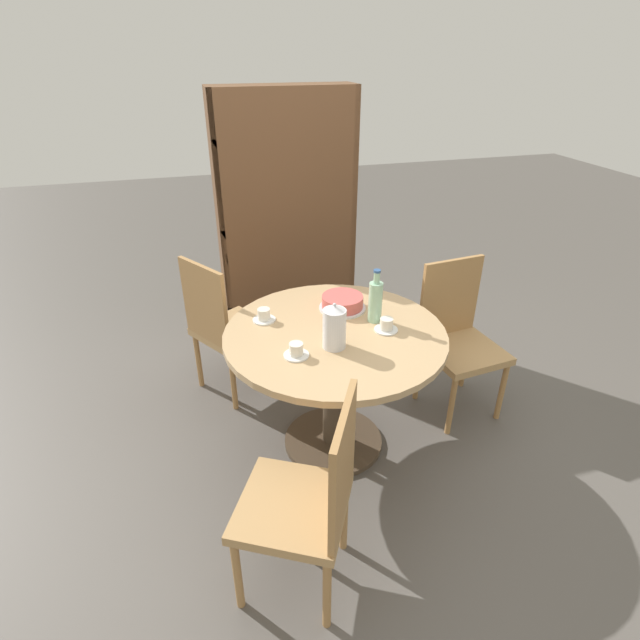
{
  "coord_description": "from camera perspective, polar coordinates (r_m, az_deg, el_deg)",
  "views": [
    {
      "loc": [
        -0.67,
        -2.08,
        2.02
      ],
      "look_at": [
        0.0,
        0.28,
        0.66
      ],
      "focal_mm": 28.0,
      "sensor_mm": 36.0,
      "label": 1
    }
  ],
  "objects": [
    {
      "name": "ground_plane",
      "position": [
        2.98,
        1.52,
        -13.78
      ],
      "size": [
        14.0,
        14.0,
        0.0
      ],
      "primitive_type": "plane",
      "color": "#56514C"
    },
    {
      "name": "dining_table",
      "position": [
        2.62,
        1.68,
        -4.62
      ],
      "size": [
        1.14,
        1.14,
        0.74
      ],
      "color": "#473828",
      "rests_on": "ground_plane"
    },
    {
      "name": "chair_a",
      "position": [
        3.1,
        15.51,
        -1.84
      ],
      "size": [
        0.46,
        0.46,
        0.93
      ],
      "rotation": [
        0.0,
        0.0,
        6.39
      ],
      "color": "#A87A47",
      "rests_on": "ground_plane"
    },
    {
      "name": "chair_b",
      "position": [
        3.16,
        -10.78,
        -0.62
      ],
      "size": [
        0.58,
        0.58,
        0.93
      ],
      "rotation": [
        0.0,
        0.0,
        8.41
      ],
      "color": "#A87A47",
      "rests_on": "ground_plane"
    },
    {
      "name": "chair_c",
      "position": [
        2.04,
        -1.28,
        -19.73
      ],
      "size": [
        0.57,
        0.57,
        0.93
      ],
      "rotation": [
        0.0,
        0.0,
        10.5
      ],
      "color": "#A87A47",
      "rests_on": "ground_plane"
    },
    {
      "name": "bookshelf",
      "position": [
        3.72,
        -3.78,
        10.75
      ],
      "size": [
        0.99,
        0.28,
        1.79
      ],
      "rotation": [
        0.0,
        0.0,
        3.14
      ],
      "color": "brown",
      "rests_on": "ground_plane"
    },
    {
      "name": "coffee_pot",
      "position": [
        2.35,
        1.65,
        -0.82
      ],
      "size": [
        0.11,
        0.11,
        0.24
      ],
      "color": "silver",
      "rests_on": "dining_table"
    },
    {
      "name": "water_bottle",
      "position": [
        2.59,
        6.35,
        2.22
      ],
      "size": [
        0.07,
        0.07,
        0.29
      ],
      "color": "#99C6A3",
      "rests_on": "dining_table"
    },
    {
      "name": "cake_main",
      "position": [
        2.73,
        2.58,
        2.0
      ],
      "size": [
        0.26,
        0.26,
        0.08
      ],
      "color": "silver",
      "rests_on": "dining_table"
    },
    {
      "name": "cup_a",
      "position": [
        2.63,
        -6.42,
        0.48
      ],
      "size": [
        0.12,
        0.12,
        0.07
      ],
      "color": "silver",
      "rests_on": "dining_table"
    },
    {
      "name": "cup_b",
      "position": [
        2.55,
        7.58,
        -0.64
      ],
      "size": [
        0.12,
        0.12,
        0.07
      ],
      "color": "silver",
      "rests_on": "dining_table"
    },
    {
      "name": "cup_c",
      "position": [
        2.33,
        -2.73,
        -3.55
      ],
      "size": [
        0.12,
        0.12,
        0.07
      ],
      "color": "silver",
      "rests_on": "dining_table"
    }
  ]
}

